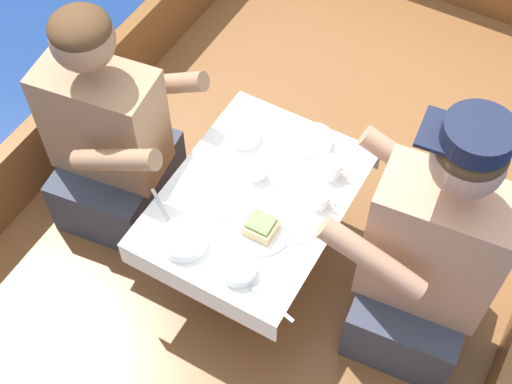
% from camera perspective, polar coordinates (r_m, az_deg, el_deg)
% --- Properties ---
extents(ground_plane, '(60.00, 60.00, 0.00)m').
position_cam_1_polar(ground_plane, '(2.96, 0.70, -6.78)').
color(ground_plane, navy).
extents(boat_deck, '(1.94, 3.47, 0.26)m').
position_cam_1_polar(boat_deck, '(2.85, 0.73, -5.53)').
color(boat_deck, brown).
rests_on(boat_deck, ground_plane).
extents(gunwale_port, '(0.06, 3.47, 0.30)m').
position_cam_1_polar(gunwale_port, '(2.99, -15.23, 5.12)').
color(gunwale_port, brown).
rests_on(gunwale_port, boat_deck).
extents(cockpit_table, '(0.57, 0.76, 0.41)m').
position_cam_1_polar(cockpit_table, '(2.39, -0.00, -0.94)').
color(cockpit_table, '#B2B2B7').
rests_on(cockpit_table, boat_deck).
extents(person_port, '(0.56, 0.50, 0.95)m').
position_cam_1_polar(person_port, '(2.60, -11.63, 4.19)').
color(person_port, '#333847').
rests_on(person_port, boat_deck).
extents(person_starboard, '(0.55, 0.48, 1.05)m').
position_cam_1_polar(person_starboard, '(2.27, 13.58, -5.31)').
color(person_starboard, '#333847').
rests_on(person_starboard, boat_deck).
extents(plate_sandwich, '(0.19, 0.19, 0.01)m').
position_cam_1_polar(plate_sandwich, '(2.27, 0.38, -3.09)').
color(plate_sandwich, white).
rests_on(plate_sandwich, cockpit_table).
extents(plate_bread, '(0.16, 0.16, 0.01)m').
position_cam_1_polar(plate_bread, '(2.35, -2.99, -0.39)').
color(plate_bread, white).
rests_on(plate_bread, cockpit_table).
extents(sandwich, '(0.10, 0.09, 0.05)m').
position_cam_1_polar(sandwich, '(2.25, 0.39, -2.72)').
color(sandwich, '#E0BC7F').
rests_on(sandwich, plate_sandwich).
extents(bowl_port_near, '(0.13, 0.13, 0.04)m').
position_cam_1_polar(bowl_port_near, '(2.48, 4.67, 4.18)').
color(bowl_port_near, white).
rests_on(bowl_port_near, cockpit_table).
extents(bowl_starboard_near, '(0.11, 0.11, 0.04)m').
position_cam_1_polar(bowl_starboard_near, '(2.18, -1.42, -6.20)').
color(bowl_starboard_near, white).
rests_on(bowl_starboard_near, cockpit_table).
extents(bowl_center_far, '(0.11, 0.11, 0.04)m').
position_cam_1_polar(bowl_center_far, '(2.49, -0.92, 4.65)').
color(bowl_center_far, white).
rests_on(bowl_center_far, cockpit_table).
extents(bowl_port_far, '(0.15, 0.15, 0.04)m').
position_cam_1_polar(bowl_port_far, '(2.25, -5.76, -3.78)').
color(bowl_port_far, white).
rests_on(bowl_port_far, cockpit_table).
extents(coffee_cup_port, '(0.10, 0.07, 0.06)m').
position_cam_1_polar(coffee_cup_port, '(2.40, 6.12, 1.93)').
color(coffee_cup_port, white).
rests_on(coffee_cup_port, cockpit_table).
extents(coffee_cup_starboard, '(0.09, 0.06, 0.05)m').
position_cam_1_polar(coffee_cup_starboard, '(2.32, 5.14, -0.61)').
color(coffee_cup_starboard, white).
rests_on(coffee_cup_starboard, cockpit_table).
extents(coffee_cup_center, '(0.09, 0.06, 0.06)m').
position_cam_1_polar(coffee_cup_center, '(2.38, 0.04, 1.71)').
color(coffee_cup_center, white).
rests_on(coffee_cup_center, cockpit_table).
extents(utensil_spoon_starboard, '(0.12, 0.14, 0.01)m').
position_cam_1_polar(utensil_spoon_starboard, '(2.27, 4.96, -3.47)').
color(utensil_spoon_starboard, silver).
rests_on(utensil_spoon_starboard, cockpit_table).
extents(utensil_knife_starboard, '(0.15, 0.10, 0.00)m').
position_cam_1_polar(utensil_knife_starboard, '(2.34, -7.50, -1.26)').
color(utensil_knife_starboard, silver).
rests_on(utensil_knife_starboard, cockpit_table).
extents(utensil_spoon_port, '(0.15, 0.10, 0.01)m').
position_cam_1_polar(utensil_spoon_port, '(2.36, 2.40, -0.09)').
color(utensil_spoon_port, silver).
rests_on(utensil_spoon_port, cockpit_table).
extents(utensil_knife_port, '(0.02, 0.17, 0.00)m').
position_cam_1_polar(utensil_knife_port, '(2.35, 1.19, -0.49)').
color(utensil_knife_port, silver).
rests_on(utensil_knife_port, cockpit_table).
extents(utensil_spoon_center, '(0.17, 0.06, 0.01)m').
position_cam_1_polar(utensil_spoon_center, '(2.16, 0.74, -8.44)').
color(utensil_spoon_center, silver).
rests_on(utensil_spoon_center, cockpit_table).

